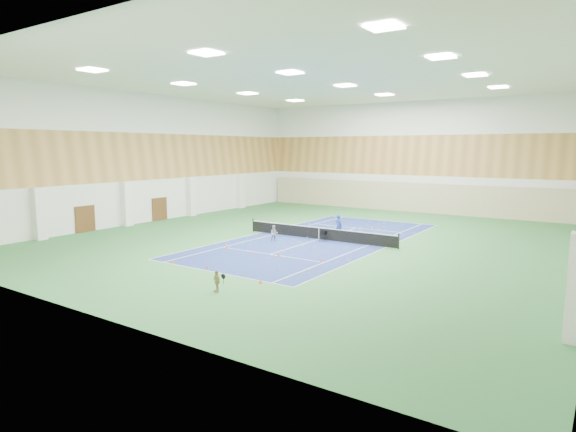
{
  "coord_description": "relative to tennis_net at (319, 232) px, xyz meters",
  "views": [
    {
      "loc": [
        18.32,
        -31.49,
        6.93
      ],
      "look_at": [
        -1.24,
        -2.41,
        2.0
      ],
      "focal_mm": 30.0,
      "sensor_mm": 36.0,
      "label": 1
    }
  ],
  "objects": [
    {
      "name": "cone_base_b",
      "position": [
        -0.82,
        -11.46,
        -0.46
      ],
      "size": [
        0.17,
        0.17,
        0.19
      ],
      "primitive_type": "cone",
      "color": "#D83E0B",
      "rests_on": "ground"
    },
    {
      "name": "cone_svc_c",
      "position": [
        0.89,
        -6.66,
        -0.44
      ],
      "size": [
        0.2,
        0.2,
        0.22
      ],
      "primitive_type": "cone",
      "color": "#D53E0B",
      "rests_on": "ground"
    },
    {
      "name": "cone_base_a",
      "position": [
        -3.4,
        -11.79,
        -0.44
      ],
      "size": [
        0.2,
        0.2,
        0.22
      ],
      "primitive_type": "cone",
      "color": "#FF510D",
      "rests_on": "ground"
    },
    {
      "name": "wood_cladding",
      "position": [
        0.0,
        0.0,
        7.45
      ],
      "size": [
        36.0,
        40.0,
        8.0
      ],
      "primitive_type": null,
      "color": "#BB8545",
      "rests_on": "room_shell"
    },
    {
      "name": "coach",
      "position": [
        0.71,
        1.88,
        0.33
      ],
      "size": [
        0.74,
        0.6,
        1.77
      ],
      "primitive_type": "imported",
      "rotation": [
        0.0,
        0.0,
        2.83
      ],
      "color": "#213C97",
      "rests_on": "ground"
    },
    {
      "name": "ground",
      "position": [
        0.0,
        0.0,
        -0.55
      ],
      "size": [
        40.0,
        40.0,
        0.0
      ],
      "primitive_type": "plane",
      "color": "#2D6935",
      "rests_on": "ground"
    },
    {
      "name": "cone_svc_d",
      "position": [
        3.9,
        -6.4,
        -0.45
      ],
      "size": [
        0.18,
        0.18,
        0.19
      ],
      "primitive_type": "cone",
      "color": "#FE510D",
      "rests_on": "ground"
    },
    {
      "name": "cone_svc_a",
      "position": [
        -3.6,
        -6.6,
        -0.42
      ],
      "size": [
        0.23,
        0.23,
        0.25
      ],
      "primitive_type": "cone",
      "color": "#EE3F0C",
      "rests_on": "ground"
    },
    {
      "name": "back_curtain",
      "position": [
        0.0,
        19.75,
        1.05
      ],
      "size": [
        35.4,
        0.16,
        3.2
      ],
      "primitive_type": "cube",
      "color": "#C6B793",
      "rests_on": "ground"
    },
    {
      "name": "room_shell",
      "position": [
        0.0,
        0.0,
        5.45
      ],
      "size": [
        36.0,
        40.0,
        12.0
      ],
      "primitive_type": null,
      "color": "white",
      "rests_on": "ground"
    },
    {
      "name": "court_surface",
      "position": [
        0.0,
        0.0,
        -0.55
      ],
      "size": [
        10.97,
        23.77,
        0.01
      ],
      "primitive_type": "cube",
      "color": "navy",
      "rests_on": "ground"
    },
    {
      "name": "cone_base_c",
      "position": [
        0.85,
        -12.47,
        -0.45
      ],
      "size": [
        0.18,
        0.18,
        0.2
      ],
      "primitive_type": "cone",
      "color": "#FF620D",
      "rests_on": "ground"
    },
    {
      "name": "child_apron",
      "position": [
        2.76,
        -14.59,
        -0.02
      ],
      "size": [
        0.68,
        0.46,
        1.07
      ],
      "primitive_type": "imported",
      "rotation": [
        0.0,
        0.0,
        -0.35
      ],
      "color": "tan",
      "rests_on": "ground"
    },
    {
      "name": "ceiling_light_grid",
      "position": [
        0.0,
        0.0,
        11.37
      ],
      "size": [
        21.4,
        25.4,
        0.06
      ],
      "primitive_type": null,
      "color": "white",
      "rests_on": "room_shell"
    },
    {
      "name": "tennis_net",
      "position": [
        0.0,
        0.0,
        0.0
      ],
      "size": [
        12.8,
        0.1,
        1.1
      ],
      "primitive_type": null,
      "color": "black",
      "rests_on": "ground"
    },
    {
      "name": "cone_base_d",
      "position": [
        3.68,
        -12.28,
        -0.44
      ],
      "size": [
        0.19,
        0.19,
        0.21
      ],
      "primitive_type": "cone",
      "color": "#FF570D",
      "rests_on": "ground"
    },
    {
      "name": "child_court",
      "position": [
        -2.43,
        -2.52,
        0.05
      ],
      "size": [
        0.74,
        0.71,
        1.2
      ],
      "primitive_type": "imported",
      "rotation": [
        0.0,
        0.0,
        0.62
      ],
      "color": "gray",
      "rests_on": "ground"
    },
    {
      "name": "ball_cart",
      "position": [
        0.73,
        -0.6,
        -0.14
      ],
      "size": [
        0.51,
        0.51,
        0.83
      ],
      "primitive_type": null,
      "rotation": [
        0.0,
        0.0,
        0.08
      ],
      "color": "black",
      "rests_on": "ground"
    },
    {
      "name": "door_left_b",
      "position": [
        -17.92,
        0.0,
        0.55
      ],
      "size": [
        0.08,
        1.8,
        2.2
      ],
      "primitive_type": "cube",
      "color": "#593319",
      "rests_on": "ground"
    },
    {
      "name": "tennis_balls_scatter",
      "position": [
        0.0,
        0.0,
        -0.5
      ],
      "size": [
        10.57,
        22.77,
        0.07
      ],
      "primitive_type": null,
      "color": "yellow",
      "rests_on": "ground"
    },
    {
      "name": "cone_svc_b",
      "position": [
        -0.97,
        -6.99,
        -0.46
      ],
      "size": [
        0.17,
        0.17,
        0.19
      ],
      "primitive_type": "cone",
      "color": "#F5560C",
      "rests_on": "ground"
    },
    {
      "name": "door_left_a",
      "position": [
        -17.92,
        -8.0,
        0.55
      ],
      "size": [
        0.08,
        1.8,
        2.2
      ],
      "primitive_type": "cube",
      "color": "#593319",
      "rests_on": "ground"
    }
  ]
}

